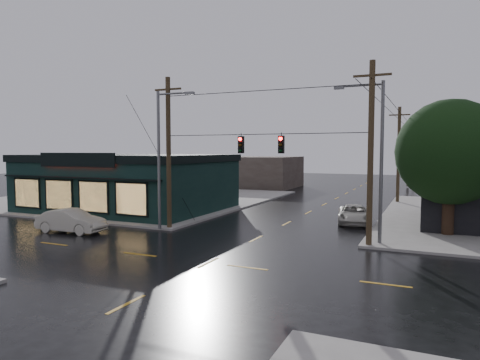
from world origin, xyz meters
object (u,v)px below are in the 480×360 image
at_px(suv_silver, 354,214).
at_px(utility_pole_ne, 369,247).
at_px(corner_tree, 450,152).
at_px(sedan_cream, 71,221).
at_px(utility_pole_nw, 169,229).

bearing_deg(suv_silver, utility_pole_ne, -85.37).
bearing_deg(corner_tree, sedan_cream, -159.01).
relative_size(utility_pole_ne, sedan_cream, 2.19).
relative_size(corner_tree, suv_silver, 1.73).
xyz_separation_m(utility_pole_nw, sedan_cream, (-5.22, -3.54, 0.76)).
distance_m(utility_pole_nw, sedan_cream, 6.35).
bearing_deg(utility_pole_ne, utility_pole_nw, 180.00).
xyz_separation_m(utility_pole_nw, utility_pole_ne, (13.00, 0.00, 0.00)).
bearing_deg(utility_pole_ne, corner_tree, 50.98).
distance_m(utility_pole_nw, utility_pole_ne, 13.00).
relative_size(corner_tree, sedan_cream, 1.79).
xyz_separation_m(utility_pole_nw, suv_silver, (10.98, 7.51, 0.67)).
distance_m(corner_tree, suv_silver, 7.99).
distance_m(corner_tree, utility_pole_ne, 8.28).
xyz_separation_m(corner_tree, utility_pole_ne, (-4.06, -5.01, -5.21)).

